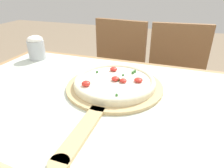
% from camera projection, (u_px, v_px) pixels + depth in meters
% --- Properties ---
extents(dining_table, '(1.35, 0.89, 0.75)m').
position_uv_depth(dining_table, '(114.00, 136.00, 0.69)').
color(dining_table, '#A87F51').
rests_on(dining_table, ground_plane).
extents(towel_cloth, '(1.27, 0.81, 0.00)m').
position_uv_depth(towel_cloth, '(114.00, 109.00, 0.64)').
color(towel_cloth, silver).
rests_on(towel_cloth, dining_table).
extents(pizza_peel, '(0.36, 0.59, 0.01)m').
position_uv_depth(pizza_peel, '(112.00, 89.00, 0.73)').
color(pizza_peel, tan).
rests_on(pizza_peel, towel_cloth).
extents(pizza, '(0.31, 0.31, 0.04)m').
position_uv_depth(pizza, '(115.00, 82.00, 0.75)').
color(pizza, beige).
rests_on(pizza, pizza_peel).
extents(chair_left, '(0.44, 0.44, 0.89)m').
position_uv_depth(chair_left, '(115.00, 74.00, 1.47)').
color(chair_left, brown).
rests_on(chair_left, ground_plane).
extents(chair_right, '(0.44, 0.44, 0.89)m').
position_uv_depth(chair_right, '(175.00, 83.00, 1.34)').
color(chair_right, brown).
rests_on(chair_right, ground_plane).
extents(flour_cup, '(0.08, 0.08, 0.12)m').
position_uv_depth(flour_cup, '(36.00, 47.00, 1.02)').
color(flour_cup, '#B2B7BC').
rests_on(flour_cup, towel_cloth).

